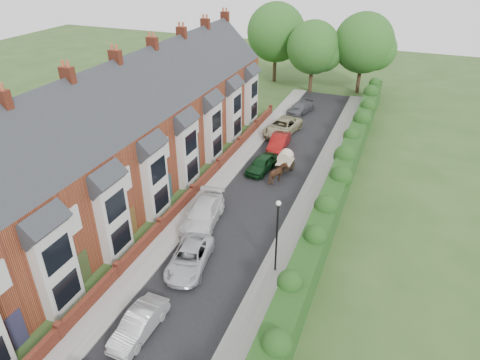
% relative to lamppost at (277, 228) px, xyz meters
% --- Properties ---
extents(ground, '(140.00, 140.00, 0.00)m').
position_rel_lamppost_xyz_m(ground, '(-3.40, -4.00, -3.30)').
color(ground, '#2D4C1E').
rests_on(ground, ground).
extents(road, '(6.00, 58.00, 0.02)m').
position_rel_lamppost_xyz_m(road, '(-3.90, 7.00, -3.29)').
color(road, black).
rests_on(road, ground).
extents(pavement_hedge_side, '(2.20, 58.00, 0.12)m').
position_rel_lamppost_xyz_m(pavement_hedge_side, '(0.20, 7.00, -3.24)').
color(pavement_hedge_side, gray).
rests_on(pavement_hedge_side, ground).
extents(pavement_house_side, '(1.70, 58.00, 0.12)m').
position_rel_lamppost_xyz_m(pavement_house_side, '(-7.75, 7.00, -3.24)').
color(pavement_house_side, gray).
rests_on(pavement_house_side, ground).
extents(kerb_hedge_side, '(0.18, 58.00, 0.13)m').
position_rel_lamppost_xyz_m(kerb_hedge_side, '(-0.85, 7.00, -3.23)').
color(kerb_hedge_side, '#979892').
rests_on(kerb_hedge_side, ground).
extents(kerb_house_side, '(0.18, 58.00, 0.13)m').
position_rel_lamppost_xyz_m(kerb_house_side, '(-6.95, 7.00, -3.23)').
color(kerb_house_side, '#979892').
rests_on(kerb_house_side, ground).
extents(hedge, '(2.10, 58.00, 2.85)m').
position_rel_lamppost_xyz_m(hedge, '(2.00, 7.00, -1.70)').
color(hedge, '#173811').
rests_on(hedge, ground).
extents(terrace_row, '(9.05, 40.50, 11.50)m').
position_rel_lamppost_xyz_m(terrace_row, '(-14.27, 5.98, 1.18)').
color(terrace_row, '#9A4627').
rests_on(terrace_row, ground).
extents(garden_wall_row, '(0.35, 40.35, 1.10)m').
position_rel_lamppost_xyz_m(garden_wall_row, '(-8.75, 6.00, -2.84)').
color(garden_wall_row, maroon).
rests_on(garden_wall_row, ground).
extents(lamppost, '(0.32, 0.32, 5.16)m').
position_rel_lamppost_xyz_m(lamppost, '(0.00, 0.00, 0.00)').
color(lamppost, black).
rests_on(lamppost, ground).
extents(tree_far_left, '(7.14, 6.80, 9.29)m').
position_rel_lamppost_xyz_m(tree_far_left, '(-6.05, 36.08, 2.41)').
color(tree_far_left, '#332316').
rests_on(tree_far_left, ground).
extents(tree_far_right, '(7.98, 7.60, 10.31)m').
position_rel_lamppost_xyz_m(tree_far_right, '(-0.01, 38.08, 3.02)').
color(tree_far_right, '#332316').
rests_on(tree_far_right, ground).
extents(tree_far_back, '(8.40, 8.00, 10.82)m').
position_rel_lamppost_xyz_m(tree_far_back, '(-11.99, 39.08, 3.32)').
color(tree_far_back, '#332316').
rests_on(tree_far_back, ground).
extents(car_silver_a, '(1.49, 3.99, 1.30)m').
position_rel_lamppost_xyz_m(car_silver_a, '(-5.14, -7.19, -2.65)').
color(car_silver_a, '#A7A8AC').
rests_on(car_silver_a, ground).
extents(car_silver_b, '(2.99, 5.07, 1.32)m').
position_rel_lamppost_xyz_m(car_silver_b, '(-5.13, -1.56, -2.64)').
color(car_silver_b, silver).
rests_on(car_silver_b, ground).
extents(car_white, '(2.95, 5.69, 1.58)m').
position_rel_lamppost_xyz_m(car_white, '(-6.40, 3.00, -2.51)').
color(car_white, silver).
rests_on(car_white, ground).
extents(car_green, '(2.22, 4.26, 1.38)m').
position_rel_lamppost_xyz_m(car_green, '(-5.10, 12.20, -2.61)').
color(car_green, black).
rests_on(car_green, ground).
extents(car_red, '(1.81, 4.46, 1.44)m').
position_rel_lamppost_xyz_m(car_red, '(-5.00, 17.10, -2.58)').
color(car_red, maroon).
rests_on(car_red, ground).
extents(car_beige, '(3.48, 5.92, 1.55)m').
position_rel_lamppost_xyz_m(car_beige, '(-5.78, 20.92, -2.52)').
color(car_beige, tan).
rests_on(car_beige, ground).
extents(car_grey, '(2.86, 4.88, 1.33)m').
position_rel_lamppost_xyz_m(car_grey, '(-5.56, 27.66, -2.63)').
color(car_grey, '#4F5055').
rests_on(car_grey, ground).
extents(horse, '(1.50, 2.20, 1.70)m').
position_rel_lamppost_xyz_m(horse, '(-3.12, 10.59, -2.45)').
color(horse, '#56331F').
rests_on(horse, ground).
extents(horse_cart, '(1.29, 2.84, 2.05)m').
position_rel_lamppost_xyz_m(horse_cart, '(-3.12, 12.76, -2.13)').
color(horse_cart, black).
rests_on(horse_cart, ground).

